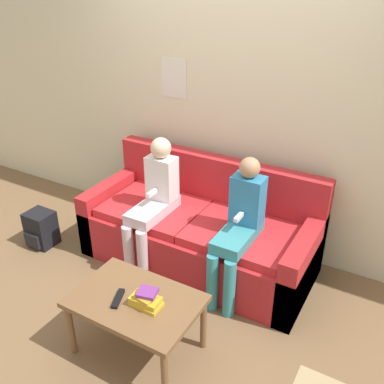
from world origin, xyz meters
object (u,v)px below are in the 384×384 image
couch (200,232)px  coffee_table (136,305)px  person_right (239,225)px  person_left (154,199)px  tv_remote (118,299)px  backpack (41,229)px

couch → coffee_table: size_ratio=2.39×
couch → person_right: person_right is taller
couch → person_left: bearing=-148.7°
tv_remote → backpack: bearing=135.3°
couch → backpack: 1.50m
coffee_table → tv_remote: bearing=-146.0°
couch → coffee_table: (0.13, -1.09, 0.10)m
couch → backpack: bearing=-159.6°
person_left → backpack: 1.21m
couch → tv_remote: size_ratio=11.31×
coffee_table → backpack: (-1.52, 0.57, -0.22)m
person_right → backpack: size_ratio=3.31×
couch → tv_remote: (0.04, -1.15, 0.16)m
person_right → tv_remote: person_right is taller
tv_remote → coffee_table: bearing=12.9°
couch → tv_remote: 1.16m
person_left → tv_remote: (0.37, -0.95, -0.17)m
coffee_table → tv_remote: 0.13m
backpack → person_right: bearing=9.8°
tv_remote → backpack: 1.59m
couch → coffee_table: 1.10m
person_left → coffee_table: bearing=-62.8°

